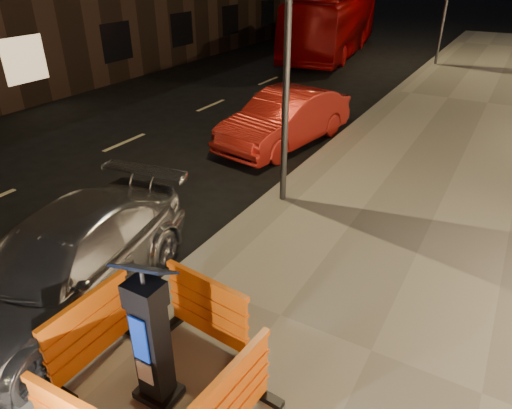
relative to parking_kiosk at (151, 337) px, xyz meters
The scene contains 11 objects.
ground_plane 2.37m from the parking_kiosk, 123.80° to the left, with size 120.00×120.00×0.00m, color black.
sidewalk 2.70m from the parking_kiosk, 44.61° to the left, with size 6.00×60.00×0.15m, color gray.
kerb 2.34m from the parking_kiosk, 123.80° to the left, with size 0.30×60.00×0.15m, color slate.
parking_kiosk is the anchor object (origin of this frame).
barrier_back 1.02m from the parking_kiosk, 90.00° to the left, with size 1.22×0.50×0.95m, color #E45B0D.
barrier_kerbside 1.02m from the parking_kiosk, behind, with size 1.22×0.50×0.95m, color #E45B0D.
barrier_bldgside 1.02m from the parking_kiosk, ahead, with size 1.22×0.50×0.95m, color #E45B0D.
car_silver 2.54m from the parking_kiosk, 163.60° to the left, with size 1.82×4.47×1.30m, color #A6A6AB.
car_red 8.26m from the parking_kiosk, 107.31° to the left, with size 1.47×4.21×1.39m, color #AB1D16.
bus_doubledecker 21.34m from the parking_kiosk, 106.86° to the left, with size 2.50×10.67×2.97m, color #8F0306.
street_lamp_mid 5.33m from the parking_kiosk, 101.16° to the left, with size 0.12×0.12×6.00m, color #3F3F44.
Camera 1 is at (3.80, -4.18, 4.35)m, focal length 32.00 mm.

